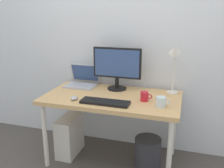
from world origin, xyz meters
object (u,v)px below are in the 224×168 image
object	(u,v)px
desk	(112,102)
glass_cup	(161,102)
monitor	(117,66)
keyboard	(105,102)
wastebasket	(148,152)
mouse	(74,98)
desk_lamp	(175,58)
laptop	(82,80)
computer_tower	(70,136)
coffee_mug	(145,96)

from	to	relation	value
desk	glass_cup	xyz separation A→B (m)	(0.48, -0.15, 0.11)
monitor	keyboard	distance (m)	0.49
keyboard	wastebasket	distance (m)	0.71
keyboard	mouse	bearing A→B (deg)	179.08
desk_lamp	monitor	bearing A→B (deg)	-179.90
laptop	computer_tower	xyz separation A→B (m)	(-0.06, -0.26, -0.55)
monitor	keyboard	xyz separation A→B (m)	(0.01, -0.43, -0.24)
mouse	keyboard	bearing A→B (deg)	-0.92
monitor	laptop	size ratio (longest dim) A/B	1.57
mouse	coffee_mug	size ratio (longest dim) A/B	0.82
laptop	keyboard	world-z (taller)	laptop
laptop	monitor	bearing A→B (deg)	-2.94
mouse	computer_tower	distance (m)	0.57
mouse	coffee_mug	distance (m)	0.65
desk	mouse	distance (m)	0.38
laptop	glass_cup	bearing A→B (deg)	-23.31
monitor	coffee_mug	distance (m)	0.48
coffee_mug	computer_tower	xyz separation A→B (m)	(-0.80, 0.03, -0.54)
keyboard	glass_cup	distance (m)	0.49
mouse	wastebasket	size ratio (longest dim) A/B	0.30
desk	computer_tower	distance (m)	0.64
computer_tower	keyboard	bearing A→B (deg)	-22.91
monitor	computer_tower	world-z (taller)	monitor
wastebasket	computer_tower	bearing A→B (deg)	-178.83
glass_cup	laptop	bearing A→B (deg)	156.69
laptop	wastebasket	distance (m)	1.02
laptop	computer_tower	world-z (taller)	laptop
glass_cup	wastebasket	distance (m)	0.63
laptop	keyboard	bearing A→B (deg)	-47.93
monitor	glass_cup	distance (m)	0.65
wastebasket	laptop	bearing A→B (deg)	163.04
monitor	coffee_mug	bearing A→B (deg)	-38.28
monitor	coffee_mug	xyz separation A→B (m)	(0.34, -0.27, -0.20)
coffee_mug	wastebasket	size ratio (longest dim) A/B	0.36
laptop	keyboard	xyz separation A→B (m)	(0.41, -0.46, -0.04)
computer_tower	wastebasket	bearing A→B (deg)	1.17
monitor	glass_cup	bearing A→B (deg)	-36.31
computer_tower	monitor	bearing A→B (deg)	27.17
keyboard	mouse	xyz separation A→B (m)	(-0.30, 0.00, 0.01)
laptop	mouse	bearing A→B (deg)	-76.19
desk	keyboard	xyz separation A→B (m)	(-0.00, -0.21, 0.08)
monitor	keyboard	world-z (taller)	monitor
mouse	wastebasket	bearing A→B (deg)	17.45
computer_tower	coffee_mug	bearing A→B (deg)	-2.25
monitor	desk	bearing A→B (deg)	-86.47
keyboard	computer_tower	world-z (taller)	keyboard
mouse	wastebasket	distance (m)	0.91
monitor	glass_cup	xyz separation A→B (m)	(0.50, -0.37, -0.20)
desk	monitor	xyz separation A→B (m)	(-0.01, 0.22, 0.31)
coffee_mug	computer_tower	size ratio (longest dim) A/B	0.26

